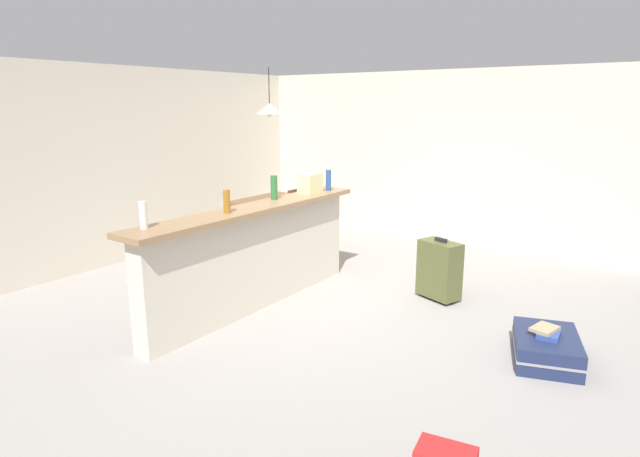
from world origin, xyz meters
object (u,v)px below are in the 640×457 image
(suitcase_flat_navy, at_px, (546,348))
(bottle_amber, at_px, (227,201))
(bottle_white, at_px, (143,215))
(bottle_blue, at_px, (328,180))
(bottle_green, at_px, (274,187))
(pendant_lamp, at_px, (269,109))
(grocery_bag, at_px, (310,183))
(dining_table, at_px, (274,206))
(suitcase_upright_olive, at_px, (439,269))
(book_stack, at_px, (547,332))
(dining_chair_near_partition, at_px, (304,220))

(suitcase_flat_navy, bearing_deg, bottle_amber, 107.47)
(bottle_amber, bearing_deg, bottle_white, 172.84)
(bottle_blue, bearing_deg, bottle_green, 170.85)
(pendant_lamp, xyz_separation_m, suitcase_flat_navy, (-1.31, -3.98, -1.86))
(grocery_bag, bearing_deg, dining_table, 57.67)
(bottle_white, bearing_deg, suitcase_flat_navy, -58.98)
(bottle_white, height_order, dining_table, bottle_white)
(bottle_amber, bearing_deg, suitcase_flat_navy, -72.53)
(grocery_bag, bearing_deg, bottle_white, 178.94)
(bottle_blue, relative_size, suitcase_flat_navy, 0.27)
(bottle_green, bearing_deg, suitcase_upright_olive, -61.12)
(book_stack, bearing_deg, suitcase_flat_navy, -11.79)
(bottle_white, distance_m, suitcase_upright_olive, 3.03)
(bottle_amber, xyz_separation_m, pendant_lamp, (2.15, 1.30, 0.81))
(suitcase_flat_navy, xyz_separation_m, suitcase_upright_olive, (0.81, 1.26, 0.22))
(bottle_blue, bearing_deg, bottle_white, 177.03)
(bottle_blue, distance_m, dining_chair_near_partition, 1.06)
(dining_table, xyz_separation_m, pendant_lamp, (0.03, 0.07, 1.32))
(bottle_amber, xyz_separation_m, bottle_green, (0.81, 0.11, 0.02))
(dining_chair_near_partition, distance_m, pendant_lamp, 1.58)
(dining_chair_near_partition, height_order, book_stack, dining_chair_near_partition)
(book_stack, bearing_deg, bottle_amber, 107.12)
(bottle_white, distance_m, suitcase_flat_navy, 3.42)
(grocery_bag, height_order, suitcase_upright_olive, grocery_bag)
(bottle_blue, distance_m, suitcase_upright_olive, 1.63)
(bottle_blue, xyz_separation_m, grocery_bag, (-0.24, 0.09, -0.01))
(dining_chair_near_partition, distance_m, suitcase_flat_navy, 3.61)
(bottle_amber, distance_m, suitcase_flat_navy, 3.00)
(dining_chair_near_partition, relative_size, suitcase_upright_olive, 1.39)
(bottle_green, xyz_separation_m, suitcase_flat_navy, (0.04, -2.79, -1.06))
(bottle_amber, height_order, dining_chair_near_partition, bottle_amber)
(dining_table, distance_m, pendant_lamp, 1.32)
(bottle_green, bearing_deg, dining_chair_near_partition, 23.72)
(bottle_blue, xyz_separation_m, pendant_lamp, (0.52, 1.32, 0.80))
(dining_chair_near_partition, bearing_deg, pendant_lamp, 84.50)
(bottle_white, relative_size, dining_table, 0.20)
(bottle_white, xyz_separation_m, grocery_bag, (2.22, -0.04, -0.00))
(bottle_white, distance_m, dining_chair_near_partition, 3.05)
(grocery_bag, relative_size, dining_table, 0.24)
(pendant_lamp, distance_m, suitcase_upright_olive, 3.21)
(bottle_green, distance_m, suitcase_flat_navy, 2.99)
(bottle_white, distance_m, bottle_amber, 0.84)
(bottle_green, relative_size, bottle_blue, 1.05)
(dining_table, height_order, book_stack, dining_table)
(dining_chair_near_partition, bearing_deg, dining_table, 86.80)
(bottle_green, relative_size, grocery_bag, 0.98)
(bottle_amber, xyz_separation_m, dining_chair_near_partition, (2.10, 0.68, -0.64))
(suitcase_upright_olive, relative_size, book_stack, 2.65)
(grocery_bag, distance_m, dining_table, 1.47)
(grocery_bag, distance_m, suitcase_upright_olive, 1.72)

